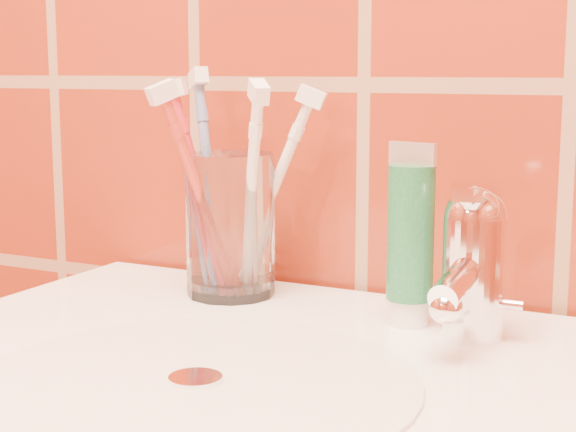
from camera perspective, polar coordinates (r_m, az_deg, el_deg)
The scene contains 8 objects.
glass_tumbler at distance 0.81m, azimuth -3.75°, elevation -0.57°, with size 0.08×0.08×0.13m, color white.
toothpaste_tube at distance 0.71m, azimuth 7.92°, elevation -1.60°, with size 0.04×0.04×0.15m.
faucet at distance 0.69m, azimuth 11.85°, elevation -2.70°, with size 0.05×0.11×0.12m.
toothbrush_0 at distance 0.78m, azimuth -5.65°, elevation 1.32°, with size 0.06×0.08×0.20m, color #AF3525, non-canonical shape.
toothbrush_1 at distance 0.83m, azimuth -5.14°, elevation 2.19°, with size 0.07×0.06×0.21m, color #6780B7, non-canonical shape.
toothbrush_2 at distance 0.77m, azimuth -2.46°, elevation 1.34°, with size 0.07×0.07×0.20m, color white, non-canonical shape.
toothbrush_3 at distance 0.80m, azimuth -1.08°, elevation 1.46°, with size 0.09×0.04×0.20m, color white, non-canonical shape.
toothbrush_4 at distance 0.80m, azimuth -5.67°, elevation 1.58°, with size 0.07×0.04×0.20m, color #BD2834, non-canonical shape.
Camera 1 is at (0.31, 0.44, 1.06)m, focal length 55.00 mm.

